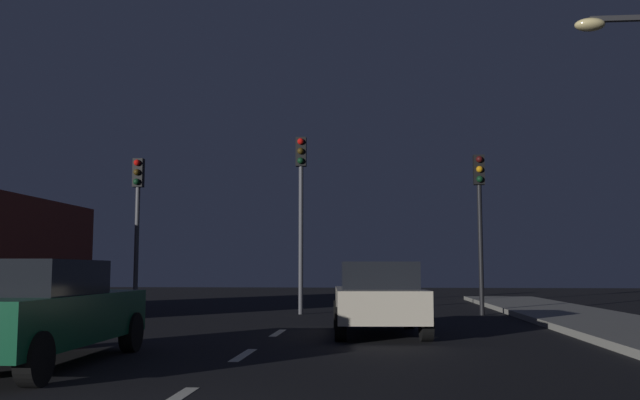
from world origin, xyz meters
TOP-DOWN VIEW (x-y plane):
  - ground_plane at (0.00, 7.00)m, footprint 80.00×80.00m
  - lane_stripe_third at (0.00, 6.40)m, footprint 0.16×1.60m
  - lane_stripe_fourth at (0.00, 10.20)m, footprint 0.16×1.60m
  - traffic_signal_left at (-5.34, 16.30)m, footprint 0.32×0.38m
  - traffic_signal_center at (-0.20, 16.30)m, footprint 0.32×0.38m
  - traffic_signal_right at (5.20, 16.30)m, footprint 0.32×0.38m
  - car_stopped_ahead at (2.13, 10.02)m, footprint 2.07×4.00m
  - car_adjacent_lane at (-2.70, 4.89)m, footprint 2.00×4.56m

SIDE VIEW (x-z plane):
  - ground_plane at x=0.00m, z-range 0.00..0.00m
  - lane_stripe_third at x=0.00m, z-range 0.00..0.01m
  - lane_stripe_fourth at x=0.00m, z-range 0.00..0.01m
  - car_stopped_ahead at x=2.13m, z-range 0.01..1.51m
  - car_adjacent_lane at x=-2.70m, z-range 0.02..1.50m
  - traffic_signal_right at x=5.20m, z-range 0.97..5.76m
  - traffic_signal_left at x=-5.34m, z-range 0.97..5.80m
  - traffic_signal_center at x=-0.20m, z-range 1.06..6.47m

